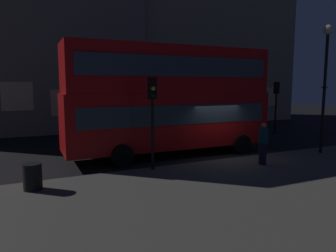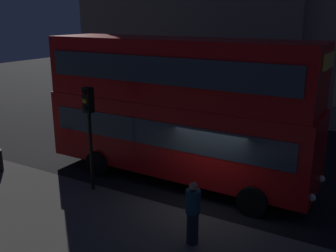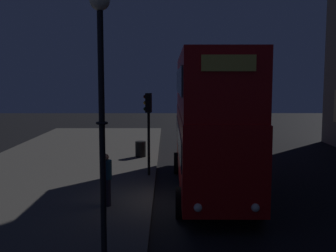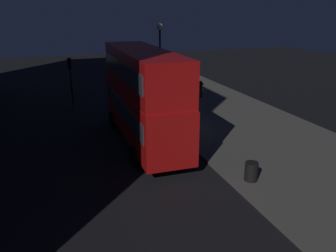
% 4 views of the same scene
% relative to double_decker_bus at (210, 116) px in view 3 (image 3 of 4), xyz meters
% --- Properties ---
extents(ground_plane, '(80.00, 80.00, 0.00)m').
position_rel_double_decker_bus_xyz_m(ground_plane, '(1.93, -1.33, -2.95)').
color(ground_plane, black).
extents(sidewalk_slab, '(44.00, 9.24, 0.12)m').
position_rel_double_decker_bus_xyz_m(sidewalk_slab, '(1.93, -6.82, -2.89)').
color(sidewalk_slab, '#4C4944').
rests_on(sidewalk_slab, ground).
extents(double_decker_bus, '(10.35, 2.86, 5.30)m').
position_rel_double_decker_bus_xyz_m(double_decker_bus, '(0.00, 0.00, 0.00)').
color(double_decker_bus, '#B20F0F').
rests_on(double_decker_bus, ground).
extents(traffic_light_near_kerb, '(0.35, 0.38, 3.66)m').
position_rel_double_decker_bus_xyz_m(traffic_light_near_kerb, '(-1.96, -2.52, -0.19)').
color(traffic_light_near_kerb, black).
rests_on(traffic_light_near_kerb, sidewalk_slab).
extents(street_lamp, '(0.46, 0.46, 6.21)m').
position_rel_double_decker_bus_xyz_m(street_lamp, '(6.85, -3.19, 1.47)').
color(street_lamp, black).
rests_on(street_lamp, sidewalk_slab).
extents(pedestrian, '(0.40, 0.40, 1.78)m').
position_rel_double_decker_bus_xyz_m(pedestrian, '(2.60, -3.75, -1.92)').
color(pedestrian, black).
rests_on(pedestrian, sidewalk_slab).
extents(litter_bin, '(0.59, 0.59, 0.86)m').
position_rel_double_decker_bus_xyz_m(litter_bin, '(-6.40, -3.15, -2.40)').
color(litter_bin, black).
rests_on(litter_bin, sidewalk_slab).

